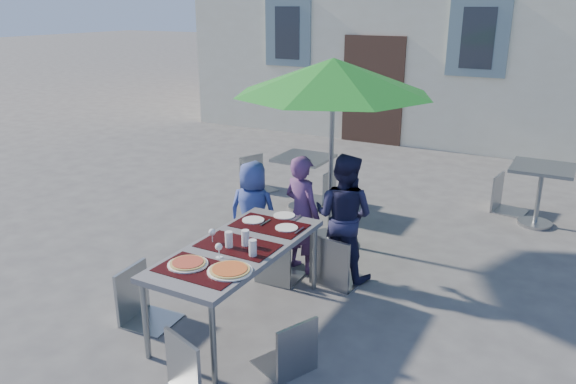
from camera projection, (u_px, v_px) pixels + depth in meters
The scene contains 21 objects.
ground at pixel (275, 348), 4.81m from camera, with size 90.00×90.00×0.00m, color #464649.
dining_table at pixel (238, 251), 5.02m from camera, with size 0.80×1.85×0.76m.
pizza_near_left at pixel (188, 263), 4.62m from camera, with size 0.33×0.33×0.03m.
pizza_near_right at pixel (230, 270), 4.51m from camera, with size 0.37×0.37×0.03m.
glassware at pixel (237, 241), 4.90m from camera, with size 0.54×0.38×0.15m.
place_settings at pixel (275, 221), 5.55m from camera, with size 0.65×0.50×0.01m.
child_0 at pixel (253, 212), 6.28m from camera, with size 0.57×0.37×1.17m, color #354794.
child_1 at pixel (302, 214), 6.04m from camera, with size 0.47×0.31×1.30m, color #553165.
child_2 at pixel (344, 217), 5.88m from camera, with size 0.66×0.38×1.36m, color #1B1C3D.
chair_0 at pixel (253, 222), 6.04m from camera, with size 0.56×0.56×0.97m.
chair_1 at pixel (276, 233), 5.78m from camera, with size 0.44×0.45×0.95m.
chair_2 at pixel (336, 230), 5.70m from camera, with size 0.51×0.52×1.04m.
chair_3 at pixel (138, 263), 5.06m from camera, with size 0.48×0.47×0.99m.
chair_4 at pixel (290, 314), 4.34m from camera, with size 0.53×0.52×0.90m.
chair_5 at pixel (168, 337), 3.97m from camera, with size 0.54×0.54×0.96m.
patio_umbrella at pixel (333, 78), 6.29m from camera, with size 2.30×2.30×2.23m.
cafe_table_0 at pixel (304, 173), 7.93m from camera, with size 0.72×0.72×0.77m.
bg_chair_l_0 at pixel (255, 153), 8.76m from camera, with size 0.58×0.58×1.00m.
bg_chair_r_0 at pixel (324, 167), 8.20m from camera, with size 0.42×0.41×0.91m.
cafe_table_1 at pixel (541, 183), 7.30m from camera, with size 0.76×0.76×0.81m.
bg_chair_l_1 at pixel (507, 172), 7.84m from camera, with size 0.49×0.48×0.97m.
Camera 1 is at (2.10, -3.57, 2.80)m, focal length 35.00 mm.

